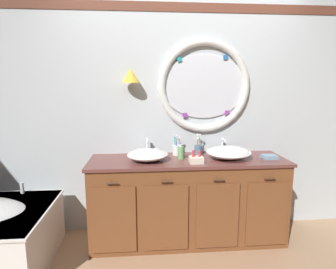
% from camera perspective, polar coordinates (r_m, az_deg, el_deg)
% --- Properties ---
extents(ground_plane, '(14.00, 14.00, 0.00)m').
position_cam_1_polar(ground_plane, '(2.89, 3.56, -22.85)').
color(ground_plane, tan).
extents(back_wall_assembly, '(6.40, 0.26, 2.60)m').
position_cam_1_polar(back_wall_assembly, '(3.02, 2.46, 5.33)').
color(back_wall_assembly, silver).
rests_on(back_wall_assembly, ground_plane).
extents(vanity_counter, '(1.93, 0.59, 0.85)m').
position_cam_1_polar(vanity_counter, '(2.93, 3.96, -12.88)').
color(vanity_counter, brown).
rests_on(vanity_counter, ground_plane).
extents(sink_basin_left, '(0.39, 0.39, 0.11)m').
position_cam_1_polar(sink_basin_left, '(2.72, -4.15, -4.11)').
color(sink_basin_left, white).
rests_on(sink_basin_left, vanity_counter).
extents(sink_basin_right, '(0.44, 0.44, 0.12)m').
position_cam_1_polar(sink_basin_right, '(2.84, 12.11, -3.56)').
color(sink_basin_right, white).
rests_on(sink_basin_right, vanity_counter).
extents(faucet_set_left, '(0.23, 0.13, 0.18)m').
position_cam_1_polar(faucet_set_left, '(2.94, -4.21, -2.80)').
color(faucet_set_left, silver).
rests_on(faucet_set_left, vanity_counter).
extents(faucet_set_right, '(0.22, 0.15, 0.17)m').
position_cam_1_polar(faucet_set_right, '(3.05, 10.93, -2.53)').
color(faucet_set_right, silver).
rests_on(faucet_set_right, vanity_counter).
extents(toothbrush_holder_left, '(0.09, 0.09, 0.22)m').
position_cam_1_polar(toothbrush_holder_left, '(2.92, 1.76, -3.01)').
color(toothbrush_holder_left, white).
rests_on(toothbrush_holder_left, vanity_counter).
extents(toothbrush_holder_right, '(0.09, 0.09, 0.22)m').
position_cam_1_polar(toothbrush_holder_right, '(2.96, 6.15, -2.96)').
color(toothbrush_holder_right, slate).
rests_on(toothbrush_holder_right, vanity_counter).
extents(soap_dispenser, '(0.06, 0.07, 0.16)m').
position_cam_1_polar(soap_dispenser, '(2.77, 2.62, -3.58)').
color(soap_dispenser, '#6BAD66').
rests_on(soap_dispenser, vanity_counter).
extents(folded_hand_towel, '(0.15, 0.12, 0.04)m').
position_cam_1_polar(folded_hand_towel, '(2.97, 19.76, -4.27)').
color(folded_hand_towel, '#7593A8').
rests_on(folded_hand_towel, vanity_counter).
extents(toiletry_basket, '(0.13, 0.11, 0.12)m').
position_cam_1_polar(toiletry_basket, '(2.65, 5.71, -5.01)').
color(toiletry_basket, beige).
rests_on(toiletry_basket, vanity_counter).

